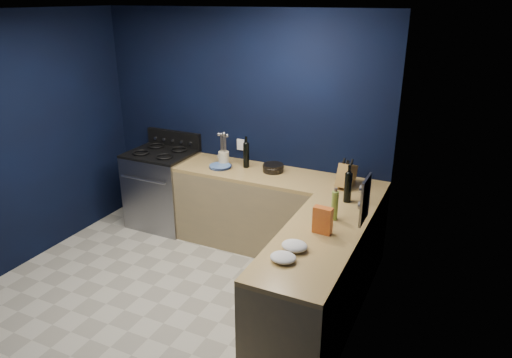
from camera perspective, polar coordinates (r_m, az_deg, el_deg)
The scene contains 28 objects.
floor at distance 4.66m, azimuth -11.85°, elevation -14.72°, with size 3.50×3.50×0.02m, color #B9B5A3.
ceiling at distance 3.79m, azimuth -15.01°, elevation 19.33°, with size 3.50×3.50×0.02m, color silver.
wall_back at distance 5.45m, azimuth -1.81°, elevation 6.50°, with size 3.50×0.02×2.60m, color black.
wall_right at distance 3.31m, azimuth 11.63°, elevation -4.18°, with size 0.02×3.50×2.60m, color black.
wall_left at distance 5.28m, azimuth -28.50°, elevation 3.37°, with size 0.02×3.50×2.60m, color black.
cab_back at distance 5.24m, azimuth 2.54°, elevation -4.32°, with size 2.30×0.63×0.86m, color #8F7A4F.
top_back at distance 5.06m, azimuth 2.62°, elevation 0.28°, with size 2.30×0.63×0.04m, color olive.
cab_right at distance 4.05m, azimuth 7.18°, elevation -12.92°, with size 0.63×1.67×0.86m, color #8F7A4F.
top_right at distance 3.82m, azimuth 7.49°, elevation -7.33°, with size 0.63×1.67×0.04m, color olive.
gas_range at distance 5.92m, azimuth -11.28°, elevation -1.27°, with size 0.76×0.66×0.92m, color gray.
oven_door at distance 5.70m, azimuth -13.12°, elevation -2.47°, with size 0.59×0.02×0.42m, color black.
cooktop at distance 5.76m, azimuth -11.62°, elevation 3.09°, with size 0.76×0.66×0.03m, color black.
backguard at distance 5.96m, azimuth -9.98°, elevation 4.89°, with size 0.76×0.06×0.20m, color black.
spice_panel at distance 3.85m, azimuth 13.19°, elevation -2.49°, with size 0.02×0.28×0.38m, color gray.
wall_outlet at distance 5.49m, azimuth -1.89°, elevation 4.23°, with size 0.09×0.02×0.13m, color white.
plate_stack at distance 5.27m, azimuth -4.40°, elevation 1.54°, with size 0.24×0.24×0.03m, color teal.
ramekin at distance 5.61m, azimuth -4.31°, elevation 2.80°, with size 0.08×0.08×0.03m, color white.
utensil_crock at distance 5.36m, azimuth -3.96°, elevation 2.57°, with size 0.12×0.12×0.15m, color beige.
wine_bottle_back at distance 5.23m, azimuth -1.20°, elevation 2.90°, with size 0.07×0.07×0.28m, color black.
lemon_basket at distance 5.13m, azimuth 2.12°, elevation 1.35°, with size 0.23×0.23×0.09m, color black.
knife_block at distance 4.78m, azimuth 10.99°, elevation 0.38°, with size 0.13×0.22×0.24m, color olive.
wine_bottle_right at distance 4.43m, azimuth 11.16°, elevation -1.05°, with size 0.07×0.07×0.28m, color black.
oil_bottle at distance 4.06m, azimuth 9.58°, elevation -3.23°, with size 0.06×0.06×0.26m, color olive.
spice_jar_near at distance 4.00m, azimuth 8.65°, elevation -4.84°, with size 0.04×0.04×0.10m, color olive.
spice_jar_far at distance 3.87m, azimuth 8.51°, elevation -5.88°, with size 0.05×0.05×0.09m, color olive.
crouton_bag at distance 3.83m, azimuth 8.14°, elevation -5.01°, with size 0.15×0.07×0.23m, color #A6152B.
towel_front at distance 3.59m, azimuth 4.73°, elevation -8.13°, with size 0.20×0.17×0.07m, color white.
towel_end at distance 3.45m, azimuth 3.33°, elevation -9.54°, with size 0.19×0.18×0.06m, color white.
Camera 1 is at (2.41, -2.92, 2.71)m, focal length 32.75 mm.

